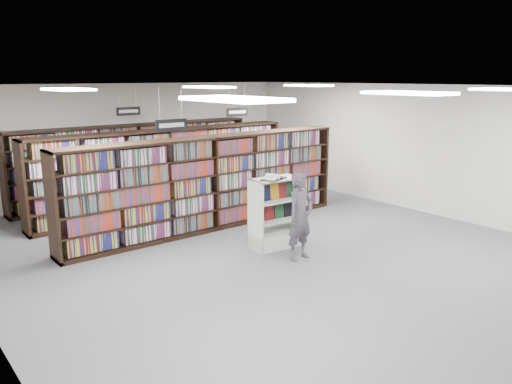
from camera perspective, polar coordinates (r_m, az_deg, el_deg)
floor at (r=9.98m, az=1.36°, el=-6.76°), size 12.00×12.00×0.00m
ceiling at (r=9.39m, az=1.47°, el=11.94°), size 10.00×12.00×0.10m
wall_back at (r=14.60m, az=-14.04°, el=5.67°), size 10.00×0.10×3.20m
wall_right at (r=13.30m, az=18.16°, el=4.72°), size 0.10×12.00×3.20m
bookshelf_row_near at (r=11.24m, az=-5.20°, el=1.03°), size 7.00×0.60×2.10m
bookshelf_row_mid at (r=12.92m, az=-10.14°, el=2.46°), size 7.00×0.60×2.10m
bookshelf_row_far at (r=14.41m, az=-13.41°, el=3.40°), size 7.00×0.60×2.10m
aisle_sign_left at (r=9.39m, az=-9.65°, el=7.68°), size 0.65×0.02×0.80m
aisle_sign_right at (r=12.70m, az=-2.17°, el=9.22°), size 0.65×0.02×0.80m
aisle_sign_center at (r=13.40m, az=-14.38°, el=9.03°), size 0.65×0.02×0.80m
troffer_front_left at (r=5.18m, az=-2.52°, el=10.56°), size 0.60×1.20×0.04m
troffer_front_center at (r=7.36m, az=17.01°, el=10.76°), size 0.60×1.20×0.04m
troffer_front_right at (r=9.98m, az=26.98°, el=10.39°), size 0.60×1.20×0.04m
troffer_back_left at (r=9.67m, az=-20.71°, el=10.92°), size 0.60×1.20×0.04m
troffer_back_center at (r=10.99m, az=-5.43°, el=11.85°), size 0.60×1.20×0.04m
troffer_back_right at (r=12.89m, az=6.01°, el=12.01°), size 0.60×1.20×0.04m
endcap_display at (r=10.12m, az=2.11°, el=-3.60°), size 1.05×0.58×1.43m
open_book at (r=9.73m, az=1.99°, el=1.66°), size 0.64×0.50×0.13m
shopper at (r=9.36m, az=5.09°, el=-2.83°), size 0.64×0.45×1.66m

